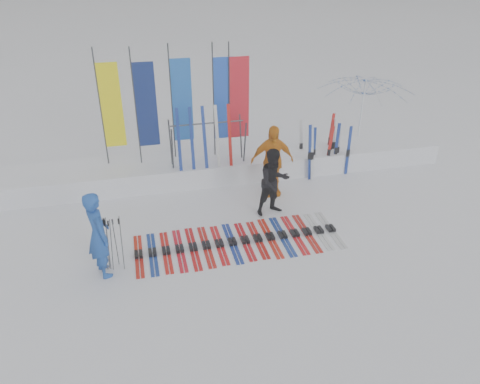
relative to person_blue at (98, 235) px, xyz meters
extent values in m
plane|color=white|center=(2.96, -0.61, -0.95)|extent=(120.00, 120.00, 0.00)
cube|color=white|center=(2.96, 3.99, -0.65)|extent=(14.00, 1.60, 0.60)
imported|color=#1C4BA7|center=(0.00, 0.00, 0.00)|extent=(0.67, 0.81, 1.90)
imported|color=black|center=(4.15, 1.53, -0.08)|extent=(0.98, 0.84, 1.74)
imported|color=orange|center=(4.40, 2.51, 0.04)|extent=(1.18, 0.55, 1.97)
imported|color=white|center=(7.87, 4.36, 0.35)|extent=(2.97, 3.03, 2.59)
cube|color=#AE140D|center=(0.72, 0.42, -0.91)|extent=(0.17, 1.61, 0.07)
cube|color=navy|center=(1.02, 0.42, -0.91)|extent=(0.17, 1.64, 0.07)
cube|color=red|center=(1.33, 0.42, -0.91)|extent=(0.17, 1.61, 0.07)
cube|color=red|center=(1.63, 0.42, -0.91)|extent=(0.17, 1.66, 0.07)
cube|color=#B40F0E|center=(1.93, 0.42, -0.91)|extent=(0.17, 1.69, 0.07)
cube|color=#AF140E|center=(2.23, 0.42, -0.91)|extent=(0.17, 1.65, 0.07)
cube|color=red|center=(2.54, 0.42, -0.91)|extent=(0.17, 1.59, 0.07)
cube|color=navy|center=(2.84, 0.42, -0.91)|extent=(0.17, 1.65, 0.07)
cube|color=#B10E14|center=(3.14, 0.42, -0.91)|extent=(0.17, 1.58, 0.07)
cube|color=#AC110D|center=(3.44, 0.42, -0.91)|extent=(0.17, 1.56, 0.07)
cube|color=red|center=(3.75, 0.42, -0.91)|extent=(0.17, 1.67, 0.07)
cube|color=navy|center=(4.05, 0.42, -0.91)|extent=(0.17, 1.69, 0.07)
cube|color=red|center=(4.35, 0.42, -0.91)|extent=(0.17, 1.67, 0.07)
cube|color=#AC150D|center=(4.65, 0.42, -0.91)|extent=(0.17, 1.66, 0.07)
cube|color=silver|center=(4.96, 0.42, -0.91)|extent=(0.17, 1.61, 0.07)
cube|color=#B8BABF|center=(5.26, 0.42, -0.91)|extent=(0.17, 1.65, 0.07)
cylinder|color=#595B60|center=(0.00, -0.03, -0.36)|extent=(0.13, 0.15, 1.17)
cylinder|color=#595B60|center=(0.05, 0.11, -0.37)|extent=(0.10, 0.14, 1.16)
cylinder|color=#595B60|center=(0.13, 0.14, -0.32)|extent=(0.09, 0.04, 1.25)
cylinder|color=#595B60|center=(0.00, 0.13, -0.35)|extent=(0.05, 0.08, 1.20)
cylinder|color=#595B60|center=(0.15, 0.07, -0.32)|extent=(0.07, 0.07, 1.25)
cylinder|color=#595B60|center=(0.01, 0.10, -0.33)|extent=(0.13, 0.03, 1.23)
cylinder|color=#595B60|center=(0.42, 0.06, -0.32)|extent=(0.05, 0.11, 1.25)
cylinder|color=#595B60|center=(0.30, 0.15, -0.35)|extent=(0.02, 0.14, 1.19)
cylinder|color=#595B60|center=(0.21, 0.07, -0.34)|extent=(0.10, 0.03, 1.22)
cylinder|color=#595B60|center=(0.06, 0.08, -0.33)|extent=(0.15, 0.11, 1.24)
cylinder|color=#383A3F|center=(0.12, 4.24, 1.25)|extent=(0.04, 0.04, 3.20)
cube|color=#FAF00D|center=(0.41, 4.24, 1.30)|extent=(0.55, 0.03, 2.30)
cylinder|color=#383A3F|center=(1.03, 4.07, 1.25)|extent=(0.04, 0.04, 3.20)
cube|color=navy|center=(1.32, 4.07, 1.30)|extent=(0.55, 0.03, 2.30)
cylinder|color=#383A3F|center=(2.01, 4.26, 1.25)|extent=(0.04, 0.04, 3.20)
cube|color=blue|center=(2.30, 4.26, 1.30)|extent=(0.55, 0.03, 2.30)
cylinder|color=#383A3F|center=(3.16, 4.14, 1.25)|extent=(0.04, 0.04, 3.20)
cube|color=blue|center=(3.45, 4.14, 1.30)|extent=(0.55, 0.03, 2.30)
cylinder|color=#383A3F|center=(3.60, 4.11, 1.25)|extent=(0.04, 0.04, 3.20)
cube|color=red|center=(3.89, 4.11, 1.30)|extent=(0.55, 0.03, 2.30)
cylinder|color=#383A3F|center=(1.86, 3.34, 0.28)|extent=(0.04, 0.30, 1.23)
cylinder|color=#383A3F|center=(1.86, 3.84, 0.28)|extent=(0.04, 0.30, 1.23)
cylinder|color=#383A3F|center=(3.86, 3.34, 0.28)|extent=(0.04, 0.30, 1.23)
cylinder|color=#383A3F|center=(3.86, 3.84, 0.28)|extent=(0.04, 0.30, 1.23)
cylinder|color=#383A3F|center=(2.86, 3.59, 0.83)|extent=(2.00, 0.04, 0.04)
cube|color=silver|center=(6.70, 3.75, -0.17)|extent=(0.09, 0.02, 1.55)
cube|color=red|center=(6.71, 4.03, -0.14)|extent=(0.09, 0.03, 1.62)
cube|color=silver|center=(5.76, 3.07, -0.12)|extent=(0.09, 0.04, 1.66)
cube|color=navy|center=(5.97, 3.46, -0.22)|extent=(0.09, 0.03, 1.46)
cube|color=red|center=(6.59, 3.69, -0.16)|extent=(0.09, 0.04, 1.57)
cube|color=navy|center=(6.92, 3.16, -0.20)|extent=(0.09, 0.03, 1.51)
cube|color=navy|center=(6.61, 3.35, -0.17)|extent=(0.09, 0.03, 1.55)
cube|color=red|center=(6.37, 3.30, -0.20)|extent=(0.09, 0.04, 1.51)
cube|color=silver|center=(5.76, 3.96, -0.21)|extent=(0.09, 0.03, 1.48)
cube|color=navy|center=(5.68, 3.07, -0.10)|extent=(0.09, 0.03, 1.69)
cube|color=silver|center=(6.71, 3.44, -0.20)|extent=(0.09, 0.04, 1.50)
camera|label=1|loc=(0.95, -8.27, 5.21)|focal=35.00mm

